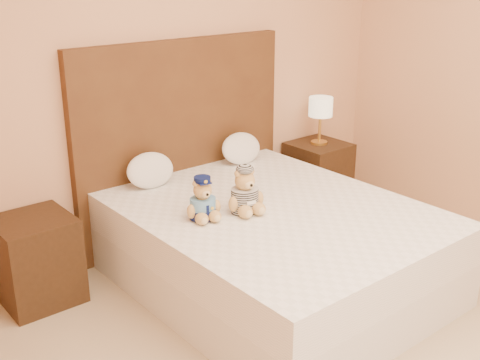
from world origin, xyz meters
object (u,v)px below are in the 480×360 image
at_px(teddy_prisoner, 245,190).
at_px(pillow_right, 241,147).
at_px(nightstand_left, 37,260).
at_px(nightstand_right, 318,174).
at_px(pillow_left, 150,169).
at_px(teddy_police, 203,198).
at_px(lamp, 321,109).
at_px(bed, 273,247).

bearing_deg(teddy_prisoner, pillow_right, 60.53).
xyz_separation_m(nightstand_left, nightstand_right, (2.50, 0.00, 0.00)).
bearing_deg(nightstand_left, teddy_prisoner, -34.42).
bearing_deg(nightstand_right, pillow_left, 178.95).
relative_size(nightstand_left, teddy_police, 2.08).
bearing_deg(teddy_police, lamp, 32.68).
bearing_deg(teddy_prisoner, lamp, 35.72).
bearing_deg(pillow_right, bed, -116.54).
relative_size(nightstand_right, pillow_right, 1.56).
distance_m(teddy_prisoner, pillow_right, 0.97).
xyz_separation_m(nightstand_right, teddy_police, (-1.70, -0.65, 0.41)).
xyz_separation_m(bed, lamp, (1.25, 0.80, 0.57)).
distance_m(nightstand_right, pillow_left, 1.69).
relative_size(bed, nightstand_left, 3.64).
distance_m(teddy_police, pillow_left, 0.68).
bearing_deg(nightstand_left, nightstand_right, 0.00).
bearing_deg(pillow_left, teddy_prisoner, -74.64).
bearing_deg(pillow_left, lamp, -1.05).
xyz_separation_m(teddy_police, pillow_left, (0.05, 0.68, -0.01)).
relative_size(teddy_police, pillow_right, 0.75).
bearing_deg(nightstand_right, bed, -147.38).
relative_size(bed, pillow_left, 5.61).
bearing_deg(nightstand_left, teddy_police, -39.00).
distance_m(lamp, teddy_police, 1.82).
height_order(teddy_police, pillow_right, teddy_police).
height_order(nightstand_left, teddy_prisoner, teddy_prisoner).
relative_size(teddy_police, teddy_prisoner, 0.93).
bearing_deg(lamp, pillow_left, 178.95).
height_order(nightstand_left, nightstand_right, same).
height_order(lamp, pillow_left, lamp).
bearing_deg(lamp, teddy_police, -158.98).
bearing_deg(teddy_prisoner, nightstand_right, 35.72).
bearing_deg(nightstand_right, teddy_police, -158.98).
distance_m(nightstand_right, teddy_police, 1.86).
bearing_deg(pillow_left, pillow_right, 0.00).
distance_m(bed, nightstand_right, 1.48).
distance_m(nightstand_right, lamp, 0.57).
bearing_deg(lamp, teddy_prisoner, -153.00).
relative_size(nightstand_left, pillow_left, 1.54).
distance_m(bed, lamp, 1.59).
xyz_separation_m(teddy_police, pillow_right, (0.86, 0.68, -0.01)).
bearing_deg(nightstand_right, nightstand_left, 180.00).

